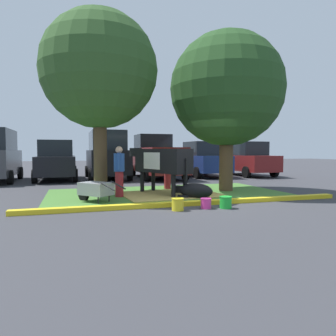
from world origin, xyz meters
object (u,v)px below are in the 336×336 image
Objects in this scene: person_handler at (119,170)px; bucket_yellow at (178,204)px; pickup_truck_maroon at (157,158)px; sedan_blue at (56,161)px; suv_black at (107,155)px; sedan_silver at (247,159)px; calf_lying at (195,191)px; shade_tree_left at (99,71)px; wheelbarrow at (95,189)px; sedan_red at (202,159)px; cow_holstein at (161,161)px; bucket_pink at (206,203)px; shade_tree_right at (227,90)px; bucket_green at (226,202)px; person_visitor_near at (167,168)px.

person_handler reaches higher than bucket_yellow.
bucket_yellow is at bearing -101.94° from pickup_truck_maroon.
sedan_blue is 2.57m from suv_black.
pickup_truck_maroon is 5.56m from sedan_silver.
calf_lying is 9.80m from sedan_silver.
shade_tree_left is 6.85m from suv_black.
wheelbarrow is 0.31× the size of sedan_blue.
calf_lying is at bearing -114.94° from sedan_red.
cow_holstein is 2.17× the size of wheelbarrow.
sedan_red reaches higher than bucket_yellow.
pickup_truck_maroon reaches higher than bucket_pink.
shade_tree_right is at bearing 3.10° from cow_holstein.
calf_lying is 7.68m from pickup_truck_maroon.
pickup_truck_maroon is at bearing 76.07° from cow_holstein.
wheelbarrow is at bearing 135.10° from bucket_yellow.
sedan_red and sedan_silver have the same top height.
shade_tree_right is 17.90× the size of bucket_yellow.
bucket_green is (2.88, -3.44, -3.97)m from shade_tree_left.
bucket_pink is (-0.37, -1.67, -0.10)m from calf_lying.
sedan_silver reaches higher than person_handler.
shade_tree_right is 5.02m from bucket_green.
shade_tree_left is 11.24m from sedan_silver.
person_visitor_near is at bearing 63.45° from cow_holstein.
calf_lying is 3.62× the size of bucket_yellow.
wheelbarrow reaches higher than bucket_green.
bucket_pink is (0.79, 0.04, -0.02)m from bucket_yellow.
pickup_truck_maroon reaches higher than person_visitor_near.
calf_lying is 2.49m from person_handler.
bucket_yellow is 0.98× the size of bucket_green.
person_visitor_near is at bearing -125.34° from sedan_red.
wheelbarrow is 8.40m from pickup_truck_maroon.
bucket_yellow is 0.07× the size of sedan_silver.
bucket_yellow is (-2.94, -3.05, -3.56)m from shade_tree_right.
sedan_red is (3.73, 5.26, 0.17)m from person_visitor_near.
sedan_red is at bearing 74.20° from shade_tree_right.
pickup_truck_maroon is 1.23× the size of sedan_silver.
sedan_red is (5.83, 6.84, 0.11)m from person_handler.
sedan_blue is 1.00× the size of sedan_red.
shade_tree_left is 3.72× the size of person_handler.
bucket_green is (3.16, -1.95, -0.22)m from wheelbarrow.
bucket_green is at bearing -117.82° from shade_tree_right.
bucket_pink is 10.25m from sedan_red.
bucket_yellow is (1.88, -1.87, -0.22)m from wheelbarrow.
pickup_truck_maroon is at bearing 65.53° from person_handler.
shade_tree_left is 3.61m from cow_holstein.
sedan_blue is at bearing 113.22° from bucket_pink.
cow_holstein is 1.51m from person_handler.
person_handler is 5.04× the size of bucket_yellow.
shade_tree_right is 1.93× the size of cow_holstein.
shade_tree_right is at bearing 46.06° from bucket_yellow.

